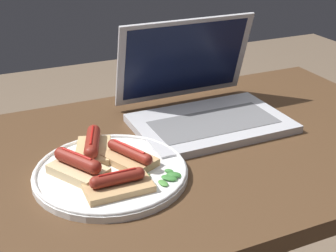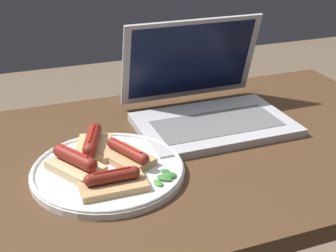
# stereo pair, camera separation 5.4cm
# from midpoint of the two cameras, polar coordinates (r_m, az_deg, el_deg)

# --- Properties ---
(desk) EXTENTS (1.16, 0.67, 0.77)m
(desk) POSITION_cam_midpoint_polar(r_m,az_deg,el_deg) (1.05, 0.04, -6.75)
(desk) COLOR #4C331E
(desk) RESTS_ON ground_plane
(laptop) EXTENTS (0.35, 0.29, 0.23)m
(laptop) POSITION_cam_midpoint_polar(r_m,az_deg,el_deg) (1.12, 2.90, 2.68)
(laptop) COLOR #B7B7BC
(laptop) RESTS_ON desk
(plate) EXTENTS (0.30, 0.30, 0.02)m
(plate) POSITION_cam_midpoint_polar(r_m,az_deg,el_deg) (0.91, -8.70, -5.60)
(plate) COLOR white
(plate) RESTS_ON desk
(sausage_toast_left) EXTENTS (0.12, 0.07, 0.04)m
(sausage_toast_left) POSITION_cam_midpoint_polar(r_m,az_deg,el_deg) (0.84, -7.98, -6.94)
(sausage_toast_left) COLOR tan
(sausage_toast_left) RESTS_ON plate
(sausage_toast_middle) EXTENTS (0.10, 0.12, 0.04)m
(sausage_toast_middle) POSITION_cam_midpoint_polar(r_m,az_deg,el_deg) (0.92, -6.39, -3.73)
(sausage_toast_middle) COLOR tan
(sausage_toast_middle) RESTS_ON plate
(sausage_toast_right) EXTENTS (0.10, 0.13, 0.04)m
(sausage_toast_right) POSITION_cam_midpoint_polar(r_m,az_deg,el_deg) (0.97, -10.76, -2.37)
(sausage_toast_right) COLOR tan
(sausage_toast_right) RESTS_ON plate
(sausage_toast_extra) EXTENTS (0.11, 0.13, 0.05)m
(sausage_toast_extra) POSITION_cam_midpoint_polar(r_m,az_deg,el_deg) (0.90, -12.64, -4.80)
(sausage_toast_extra) COLOR #D6B784
(sausage_toast_extra) RESTS_ON plate
(salad_pile) EXTENTS (0.08, 0.07, 0.01)m
(salad_pile) POSITION_cam_midpoint_polar(r_m,az_deg,el_deg) (0.87, -2.80, -6.21)
(salad_pile) COLOR #4C8E3D
(salad_pile) RESTS_ON plate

